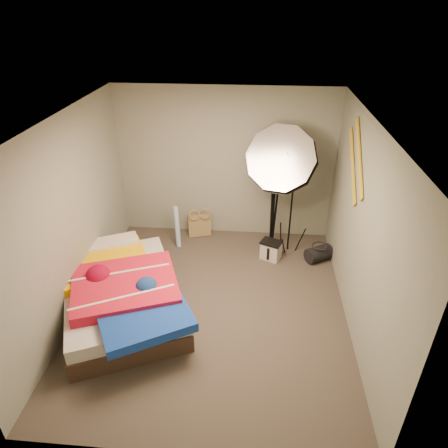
# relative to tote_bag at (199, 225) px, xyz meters

# --- Properties ---
(floor) EXTENTS (4.00, 4.00, 0.00)m
(floor) POSITION_rel_tote_bag_xyz_m (0.43, -1.83, -0.19)
(floor) COLOR #4A4039
(floor) RESTS_ON ground
(ceiling) EXTENTS (4.00, 4.00, 0.00)m
(ceiling) POSITION_rel_tote_bag_xyz_m (0.43, -1.83, 2.31)
(ceiling) COLOR silver
(ceiling) RESTS_ON wall_back
(wall_back) EXTENTS (3.50, 0.00, 3.50)m
(wall_back) POSITION_rel_tote_bag_xyz_m (0.43, 0.17, 1.06)
(wall_back) COLOR gray
(wall_back) RESTS_ON floor
(wall_front) EXTENTS (3.50, 0.00, 3.50)m
(wall_front) POSITION_rel_tote_bag_xyz_m (0.43, -3.83, 1.06)
(wall_front) COLOR gray
(wall_front) RESTS_ON floor
(wall_left) EXTENTS (0.00, 4.00, 4.00)m
(wall_left) POSITION_rel_tote_bag_xyz_m (-1.32, -1.83, 1.06)
(wall_left) COLOR gray
(wall_left) RESTS_ON floor
(wall_right) EXTENTS (0.00, 4.00, 4.00)m
(wall_right) POSITION_rel_tote_bag_xyz_m (2.18, -1.83, 1.06)
(wall_right) COLOR gray
(wall_right) RESTS_ON floor
(tote_bag) EXTENTS (0.42, 0.27, 0.40)m
(tote_bag) POSITION_rel_tote_bag_xyz_m (0.00, 0.00, 0.00)
(tote_bag) COLOR #A2895A
(tote_bag) RESTS_ON floor
(wrapping_roll) EXTENTS (0.14, 0.21, 0.70)m
(wrapping_roll) POSITION_rel_tote_bag_xyz_m (-0.31, -0.36, 0.16)
(wrapping_roll) COLOR #4F90CD
(wrapping_roll) RESTS_ON floor
(camera_case) EXTENTS (0.35, 0.31, 0.29)m
(camera_case) POSITION_rel_tote_bag_xyz_m (1.22, -0.62, -0.05)
(camera_case) COLOR beige
(camera_case) RESTS_ON floor
(duffel_bag) EXTENTS (0.47, 0.41, 0.24)m
(duffel_bag) POSITION_rel_tote_bag_xyz_m (1.97, -0.60, -0.07)
(duffel_bag) COLOR black
(duffel_bag) RESTS_ON floor
(wall_stripe_upper) EXTENTS (0.02, 0.91, 0.78)m
(wall_stripe_upper) POSITION_rel_tote_bag_xyz_m (2.16, -1.23, 1.76)
(wall_stripe_upper) COLOR gold
(wall_stripe_upper) RESTS_ON wall_right
(wall_stripe_lower) EXTENTS (0.02, 0.91, 0.78)m
(wall_stripe_lower) POSITION_rel_tote_bag_xyz_m (2.16, -0.98, 1.56)
(wall_stripe_lower) COLOR gold
(wall_stripe_lower) RESTS_ON wall_right
(bed) EXTENTS (2.15, 2.39, 0.59)m
(bed) POSITION_rel_tote_bag_xyz_m (-0.73, -2.00, 0.10)
(bed) COLOR #3F2C22
(bed) RESTS_ON floor
(photo_umbrella) EXTENTS (1.38, 1.09, 2.19)m
(photo_umbrella) POSITION_rel_tote_bag_xyz_m (1.30, -0.40, 1.38)
(photo_umbrella) COLOR black
(photo_umbrella) RESTS_ON floor
(camera_tripod) EXTENTS (0.08, 0.08, 1.33)m
(camera_tripod) POSITION_rel_tote_bag_xyz_m (1.23, -0.32, 0.57)
(camera_tripod) COLOR black
(camera_tripod) RESTS_ON floor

